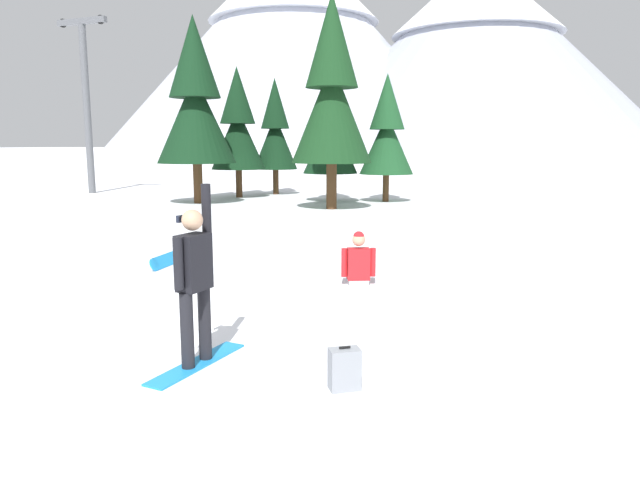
% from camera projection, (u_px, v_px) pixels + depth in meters
% --- Properties ---
extents(ground_plane, '(800.00, 800.00, 0.00)m').
position_uv_depth(ground_plane, '(106.00, 322.00, 8.42)').
color(ground_plane, white).
extents(snowboarder_foreground, '(0.42, 1.54, 2.09)m').
position_uv_depth(snowboarder_foreground, '(194.00, 281.00, 6.63)').
color(snowboarder_foreground, '#1E8CD8').
rests_on(snowboarder_foreground, ground_plane).
extents(snowboarder_midground, '(1.14, 1.79, 0.99)m').
position_uv_depth(snowboarder_midground, '(357.00, 264.00, 10.78)').
color(snowboarder_midground, '#B7B7BC').
rests_on(snowboarder_midground, ground_plane).
extents(loose_snowboard_far_spare, '(0.34, 1.74, 0.26)m').
position_uv_depth(loose_snowboard_far_spare, '(171.00, 258.00, 12.50)').
color(loose_snowboard_far_spare, '#1E8CD8').
rests_on(loose_snowboard_far_spare, ground_plane).
extents(backpack_grey, '(0.38, 0.37, 0.47)m').
position_uv_depth(backpack_grey, '(344.00, 369.00, 6.09)').
color(backpack_grey, gray).
rests_on(backpack_grey, ground_plane).
extents(pine_tree_broad, '(2.58, 2.58, 6.16)m').
position_uv_depth(pine_tree_broad, '(238.00, 127.00, 27.66)').
color(pine_tree_broad, '#472D19').
rests_on(pine_tree_broad, ground_plane).
extents(pine_tree_slender, '(2.38, 2.38, 5.59)m').
position_uv_depth(pine_tree_slender, '(387.00, 132.00, 25.61)').
color(pine_tree_slender, '#472D19').
rests_on(pine_tree_slender, ground_plane).
extents(pine_tree_leaning, '(2.23, 2.23, 5.83)m').
position_uv_depth(pine_tree_leaning, '(275.00, 131.00, 29.48)').
color(pine_tree_leaning, '#472D19').
rests_on(pine_tree_leaning, ground_plane).
extents(pine_tree_short, '(3.15, 3.15, 8.24)m').
position_uv_depth(pine_tree_short, '(332.00, 93.00, 22.45)').
color(pine_tree_short, '#472D19').
rests_on(pine_tree_short, ground_plane).
extents(pine_tree_twin, '(3.36, 3.36, 7.89)m').
position_uv_depth(pine_tree_twin, '(195.00, 102.00, 24.73)').
color(pine_tree_twin, '#472D19').
rests_on(pine_tree_twin, ground_plane).
extents(pine_tree_young, '(2.44, 2.44, 5.69)m').
position_uv_depth(pine_tree_young, '(330.00, 131.00, 25.86)').
color(pine_tree_young, '#472D19').
rests_on(pine_tree_young, ground_plane).
extents(ski_lift_tower, '(3.03, 0.36, 8.88)m').
position_uv_depth(ski_lift_tower, '(86.00, 94.00, 29.93)').
color(ski_lift_tower, '#595B60').
rests_on(ski_lift_tower, ground_plane).
extents(peak_north_spur, '(160.64, 160.64, 88.84)m').
position_uv_depth(peak_north_spur, '(294.00, 41.00, 249.54)').
color(peak_north_spur, '#B2B7C6').
rests_on(peak_north_spur, ground_plane).
extents(peak_central_summit, '(150.41, 150.41, 75.42)m').
position_uv_depth(peak_central_summit, '(475.00, 52.00, 234.34)').
color(peak_central_summit, '#9EA3B2').
rests_on(peak_central_summit, ground_plane).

